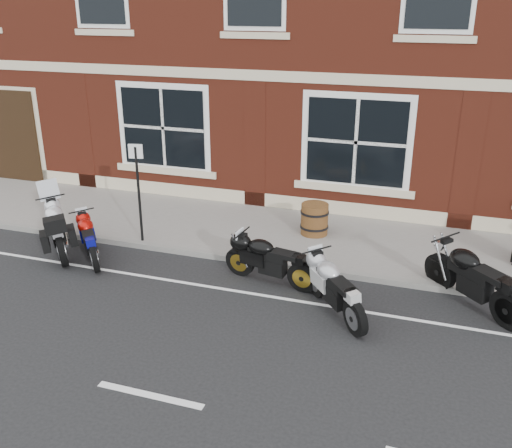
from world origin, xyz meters
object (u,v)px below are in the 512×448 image
(moto_touring_silver, at_px, (60,225))
(moto_sport_red, at_px, (91,237))
(moto_sport_black, at_px, (270,258))
(moto_naked_black, at_px, (474,275))
(parking_sign, at_px, (138,186))
(barrel_planter, at_px, (314,219))
(moto_sport_silver, at_px, (336,286))

(moto_touring_silver, xyz_separation_m, moto_sport_red, (0.85, -0.14, -0.10))
(moto_touring_silver, distance_m, moto_sport_black, 4.71)
(moto_naked_black, relative_size, parking_sign, 0.79)
(moto_sport_red, height_order, parking_sign, parking_sign)
(barrel_planter, bearing_deg, moto_touring_silver, -154.88)
(moto_sport_silver, distance_m, parking_sign, 4.92)
(moto_sport_red, relative_size, parking_sign, 0.69)
(moto_naked_black, height_order, barrel_planter, moto_naked_black)
(moto_sport_red, relative_size, moto_sport_black, 0.77)
(moto_sport_red, height_order, moto_sport_silver, moto_sport_silver)
(parking_sign, bearing_deg, moto_sport_red, -137.59)
(moto_sport_black, xyz_separation_m, barrel_planter, (0.32, 2.37, -0.03))
(moto_sport_black, xyz_separation_m, moto_naked_black, (3.65, 0.28, 0.08))
(moto_sport_silver, xyz_separation_m, barrel_planter, (-1.09, 3.10, -0.05))
(moto_touring_silver, bearing_deg, moto_naked_black, -37.86)
(moto_touring_silver, xyz_separation_m, barrel_planter, (5.03, 2.36, -0.10))
(moto_sport_red, height_order, moto_sport_black, moto_sport_black)
(moto_sport_black, xyz_separation_m, moto_sport_silver, (1.41, -0.74, 0.01))
(moto_touring_silver, distance_m, barrel_planter, 5.56)
(moto_sport_black, xyz_separation_m, parking_sign, (-3.18, 0.79, 0.87))
(moto_sport_silver, relative_size, moto_naked_black, 0.96)
(moto_naked_black, bearing_deg, moto_sport_silver, 159.66)
(moto_sport_silver, bearing_deg, moto_sport_red, 134.17)
(moto_sport_black, bearing_deg, barrel_planter, 3.66)
(moto_touring_silver, height_order, moto_naked_black, moto_touring_silver)
(moto_touring_silver, distance_m, moto_naked_black, 8.36)
(barrel_planter, bearing_deg, moto_sport_red, -149.15)
(moto_sport_red, height_order, moto_naked_black, moto_naked_black)
(moto_sport_silver, distance_m, barrel_planter, 3.29)
(moto_sport_red, bearing_deg, parking_sign, 13.76)
(moto_touring_silver, relative_size, moto_sport_silver, 1.07)
(barrel_planter, bearing_deg, parking_sign, -155.85)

